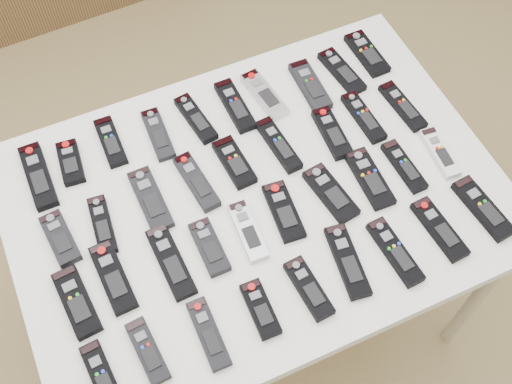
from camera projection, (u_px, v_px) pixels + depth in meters
name	position (u px, v px, depth m)	size (l,w,h in m)	color
ground	(215.00, 308.00, 2.31)	(4.00, 4.00, 0.00)	#957D4C
table	(256.00, 207.00, 1.70)	(1.25, 0.88, 0.78)	white
remote_0	(38.00, 176.00, 1.67)	(0.06, 0.20, 0.02)	black
remote_1	(71.00, 163.00, 1.69)	(0.05, 0.13, 0.02)	black
remote_2	(111.00, 142.00, 1.72)	(0.05, 0.16, 0.02)	black
remote_3	(158.00, 134.00, 1.74)	(0.05, 0.17, 0.02)	black
remote_4	(196.00, 119.00, 1.76)	(0.05, 0.17, 0.02)	black
remote_5	(235.00, 106.00, 1.79)	(0.05, 0.18, 0.02)	black
remote_6	(264.00, 95.00, 1.81)	(0.05, 0.18, 0.02)	#B7B7BC
remote_7	(310.00, 86.00, 1.82)	(0.06, 0.18, 0.02)	black
remote_8	(342.00, 71.00, 1.85)	(0.05, 0.18, 0.02)	black
remote_9	(367.00, 54.00, 1.89)	(0.06, 0.17, 0.02)	black
remote_10	(60.00, 238.00, 1.57)	(0.06, 0.15, 0.02)	black
remote_11	(102.00, 225.00, 1.59)	(0.05, 0.16, 0.02)	black
remote_12	(150.00, 199.00, 1.63)	(0.06, 0.19, 0.02)	black
remote_13	(197.00, 182.00, 1.66)	(0.05, 0.18, 0.02)	black
remote_14	(234.00, 162.00, 1.69)	(0.06, 0.16, 0.02)	black
remote_15	(279.00, 145.00, 1.72)	(0.04, 0.18, 0.02)	black
remote_16	(332.00, 133.00, 1.74)	(0.05, 0.17, 0.02)	black
remote_17	(363.00, 117.00, 1.77)	(0.05, 0.18, 0.02)	black
remote_18	(402.00, 106.00, 1.79)	(0.05, 0.18, 0.02)	black
remote_19	(77.00, 302.00, 1.49)	(0.06, 0.18, 0.02)	black
remote_20	(113.00, 277.00, 1.52)	(0.06, 0.19, 0.02)	black
remote_21	(171.00, 262.00, 1.54)	(0.06, 0.20, 0.02)	black
remote_22	(209.00, 247.00, 1.56)	(0.05, 0.15, 0.02)	black
remote_23	(248.00, 231.00, 1.58)	(0.05, 0.17, 0.02)	#B7B7BC
remote_24	(284.00, 211.00, 1.61)	(0.06, 0.17, 0.02)	black
remote_25	(331.00, 193.00, 1.64)	(0.06, 0.17, 0.02)	black
remote_26	(370.00, 178.00, 1.66)	(0.06, 0.18, 0.02)	black
remote_27	(404.00, 166.00, 1.68)	(0.04, 0.16, 0.02)	black
remote_28	(440.00, 153.00, 1.71)	(0.04, 0.16, 0.02)	silver
remote_29	(103.00, 378.00, 1.40)	(0.05, 0.17, 0.02)	black
remote_30	(148.00, 351.00, 1.43)	(0.05, 0.15, 0.02)	black
remote_31	(209.00, 334.00, 1.45)	(0.05, 0.17, 0.02)	black
remote_32	(260.00, 309.00, 1.48)	(0.05, 0.14, 0.02)	black
remote_33	(309.00, 288.00, 1.50)	(0.05, 0.16, 0.02)	black
remote_34	(347.00, 261.00, 1.54)	(0.05, 0.19, 0.02)	black
remote_35	(395.00, 252.00, 1.55)	(0.05, 0.19, 0.02)	black
remote_36	(439.00, 229.00, 1.59)	(0.05, 0.18, 0.02)	black
remote_37	(483.00, 208.00, 1.62)	(0.05, 0.19, 0.02)	black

